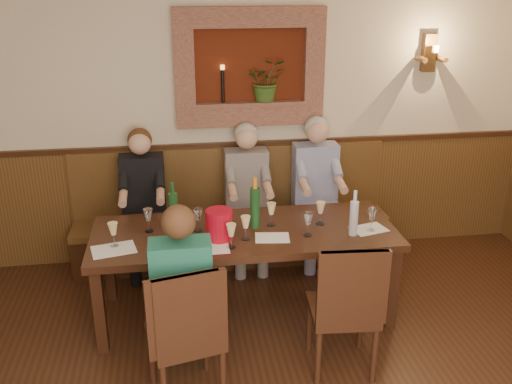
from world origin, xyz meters
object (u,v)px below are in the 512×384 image
(wine_bottle_green_a, at_px, (255,207))
(water_bottle, at_px, (354,217))
(person_bench_mid, at_px, (248,210))
(person_chair_front, at_px, (183,311))
(wine_bottle_green_b, at_px, (173,211))
(chair_near_right, at_px, (342,331))
(spittoon_bucket, at_px, (219,225))
(dining_table, at_px, (245,239))
(person_bench_right, at_px, (316,204))
(person_bench_left, at_px, (145,216))
(bench, at_px, (232,229))
(chair_near_left, at_px, (186,359))

(wine_bottle_green_a, bearing_deg, water_bottle, -19.11)
(person_bench_mid, bearing_deg, person_chair_front, -111.91)
(wine_bottle_green_b, bearing_deg, wine_bottle_green_a, -3.08)
(chair_near_right, distance_m, wine_bottle_green_a, 1.17)
(wine_bottle_green_a, height_order, wine_bottle_green_b, wine_bottle_green_a)
(spittoon_bucket, bearing_deg, person_chair_front, -114.99)
(dining_table, xyz_separation_m, person_bench_right, (0.80, 0.84, -0.09))
(person_bench_mid, relative_size, person_chair_front, 1.02)
(chair_near_right, xyz_separation_m, person_bench_right, (0.21, 1.64, 0.29))
(person_chair_front, bearing_deg, person_bench_right, 50.95)
(person_bench_left, bearing_deg, bench, 7.23)
(spittoon_bucket, xyz_separation_m, water_bottle, (1.03, -0.08, 0.03))
(person_bench_left, distance_m, person_bench_right, 1.62)
(person_bench_mid, xyz_separation_m, water_bottle, (0.69, -1.04, 0.33))
(chair_near_right, relative_size, water_bottle, 2.80)
(bench, bearing_deg, chair_near_right, -71.56)
(person_bench_right, height_order, water_bottle, person_bench_right)
(person_bench_left, bearing_deg, chair_near_left, -80.19)
(spittoon_bucket, bearing_deg, bench, 78.95)
(bench, relative_size, person_chair_front, 2.22)
(chair_near_left, height_order, wine_bottle_green_a, wine_bottle_green_a)
(bench, height_order, person_bench_mid, person_bench_mid)
(chair_near_left, bearing_deg, person_chair_front, 78.72)
(person_bench_left, height_order, spittoon_bucket, person_bench_left)
(chair_near_left, relative_size, person_bench_left, 0.74)
(person_bench_left, distance_m, person_bench_mid, 0.96)
(dining_table, relative_size, bench, 0.80)
(spittoon_bucket, bearing_deg, chair_near_right, -40.73)
(chair_near_left, xyz_separation_m, person_chair_front, (-0.00, 0.17, 0.26))
(chair_near_right, height_order, person_bench_left, person_bench_left)
(person_bench_right, distance_m, water_bottle, 1.09)
(person_bench_mid, xyz_separation_m, person_chair_front, (-0.65, -1.62, -0.01))
(bench, distance_m, wine_bottle_green_b, 1.18)
(bench, distance_m, person_chair_front, 1.81)
(dining_table, relative_size, wine_bottle_green_a, 5.70)
(chair_near_right, xyz_separation_m, water_bottle, (0.24, 0.60, 0.60))
(wine_bottle_green_b, bearing_deg, person_bench_right, 29.18)
(person_bench_right, bearing_deg, wine_bottle_green_b, -150.82)
(chair_near_left, bearing_deg, dining_table, 48.88)
(person_chair_front, bearing_deg, wine_bottle_green_b, 92.28)
(bench, height_order, chair_near_right, bench)
(wine_bottle_green_b, bearing_deg, chair_near_right, -38.25)
(chair_near_right, distance_m, person_chair_front, 1.13)
(water_bottle, bearing_deg, wine_bottle_green_a, 160.89)
(chair_near_right, xyz_separation_m, person_chair_front, (-1.10, 0.03, 0.26))
(person_bench_left, xyz_separation_m, water_bottle, (1.64, -1.04, 0.33))
(chair_near_left, distance_m, person_bench_left, 1.83)
(chair_near_left, bearing_deg, person_bench_mid, 57.24)
(chair_near_right, bearing_deg, person_bench_left, 134.82)
(person_bench_right, xyz_separation_m, water_bottle, (0.03, -1.04, 0.31))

